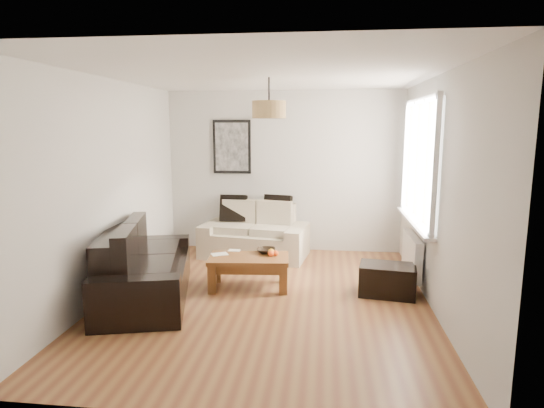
# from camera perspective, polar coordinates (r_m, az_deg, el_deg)

# --- Properties ---
(floor) EXTENTS (4.50, 4.50, 0.00)m
(floor) POSITION_cam_1_polar(r_m,az_deg,el_deg) (5.54, -0.74, -11.85)
(floor) COLOR brown
(floor) RESTS_ON ground
(ceiling) EXTENTS (3.80, 4.50, 0.00)m
(ceiling) POSITION_cam_1_polar(r_m,az_deg,el_deg) (5.17, -0.81, 15.99)
(ceiling) COLOR white
(ceiling) RESTS_ON floor
(wall_back) EXTENTS (3.80, 0.04, 2.60)m
(wall_back) POSITION_cam_1_polar(r_m,az_deg,el_deg) (7.42, 1.50, 4.08)
(wall_back) COLOR silver
(wall_back) RESTS_ON floor
(wall_front) EXTENTS (3.80, 0.04, 2.60)m
(wall_front) POSITION_cam_1_polar(r_m,az_deg,el_deg) (3.02, -6.38, -4.55)
(wall_front) COLOR silver
(wall_front) RESTS_ON floor
(wall_left) EXTENTS (0.04, 4.50, 2.60)m
(wall_left) POSITION_cam_1_polar(r_m,az_deg,el_deg) (5.76, -19.88, 1.81)
(wall_left) COLOR silver
(wall_left) RESTS_ON floor
(wall_right) EXTENTS (0.04, 4.50, 2.60)m
(wall_right) POSITION_cam_1_polar(r_m,az_deg,el_deg) (5.30, 20.06, 1.14)
(wall_right) COLOR silver
(wall_right) RESTS_ON floor
(window_bay) EXTENTS (0.14, 1.90, 1.60)m
(window_bay) POSITION_cam_1_polar(r_m,az_deg,el_deg) (6.03, 18.14, 5.12)
(window_bay) COLOR white
(window_bay) RESTS_ON wall_right
(radiator) EXTENTS (0.10, 0.90, 0.52)m
(radiator) POSITION_cam_1_polar(r_m,az_deg,el_deg) (6.24, 17.17, -6.10)
(radiator) COLOR white
(radiator) RESTS_ON wall_right
(poster) EXTENTS (0.62, 0.04, 0.87)m
(poster) POSITION_cam_1_polar(r_m,az_deg,el_deg) (7.48, -5.05, 7.17)
(poster) COLOR black
(poster) RESTS_ON wall_back
(pendant_shade) EXTENTS (0.40, 0.40, 0.20)m
(pendant_shade) POSITION_cam_1_polar(r_m,az_deg,el_deg) (5.44, -0.38, 11.78)
(pendant_shade) COLOR tan
(pendant_shade) RESTS_ON ceiling
(loveseat_cream) EXTENTS (1.73, 1.10, 0.80)m
(loveseat_cream) POSITION_cam_1_polar(r_m,az_deg,el_deg) (7.16, -2.20, -3.44)
(loveseat_cream) COLOR beige
(loveseat_cream) RESTS_ON floor
(sofa_leather) EXTENTS (1.37, 2.08, 0.83)m
(sofa_leather) POSITION_cam_1_polar(r_m,az_deg,el_deg) (5.64, -15.60, -7.34)
(sofa_leather) COLOR black
(sofa_leather) RESTS_ON floor
(coffee_table) EXTENTS (1.05, 0.63, 0.41)m
(coffee_table) POSITION_cam_1_polar(r_m,az_deg,el_deg) (5.84, -2.92, -8.55)
(coffee_table) COLOR brown
(coffee_table) RESTS_ON floor
(ottoman) EXTENTS (0.72, 0.52, 0.38)m
(ottoman) POSITION_cam_1_polar(r_m,az_deg,el_deg) (5.77, 14.29, -9.23)
(ottoman) COLOR black
(ottoman) RESTS_ON floor
(cushion_left) EXTENTS (0.43, 0.14, 0.43)m
(cushion_left) POSITION_cam_1_polar(r_m,az_deg,el_deg) (7.34, -4.86, -0.54)
(cushion_left) COLOR black
(cushion_left) RESTS_ON loveseat_cream
(cushion_right) EXTENTS (0.46, 0.23, 0.44)m
(cushion_right) POSITION_cam_1_polar(r_m,az_deg,el_deg) (7.23, 0.70, -0.61)
(cushion_right) COLOR black
(cushion_right) RESTS_ON loveseat_cream
(fruit_bowl) EXTENTS (0.26, 0.26, 0.06)m
(fruit_bowl) POSITION_cam_1_polar(r_m,az_deg,el_deg) (5.93, -0.74, -5.88)
(fruit_bowl) COLOR black
(fruit_bowl) RESTS_ON coffee_table
(orange_a) EXTENTS (0.08, 0.08, 0.08)m
(orange_a) POSITION_cam_1_polar(r_m,az_deg,el_deg) (5.75, -0.14, -6.26)
(orange_a) COLOR #EC4A13
(orange_a) RESTS_ON fruit_bowl
(orange_b) EXTENTS (0.08, 0.08, 0.07)m
(orange_b) POSITION_cam_1_polar(r_m,az_deg,el_deg) (5.77, 0.47, -6.20)
(orange_b) COLOR #ED4F14
(orange_b) RESTS_ON fruit_bowl
(orange_c) EXTENTS (0.09, 0.09, 0.09)m
(orange_c) POSITION_cam_1_polar(r_m,az_deg,el_deg) (5.82, -0.11, -6.06)
(orange_c) COLOR #FC9F15
(orange_c) RESTS_ON fruit_bowl
(papers) EXTENTS (0.25, 0.22, 0.01)m
(papers) POSITION_cam_1_polar(r_m,az_deg,el_deg) (5.90, -6.60, -6.28)
(papers) COLOR white
(papers) RESTS_ON coffee_table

